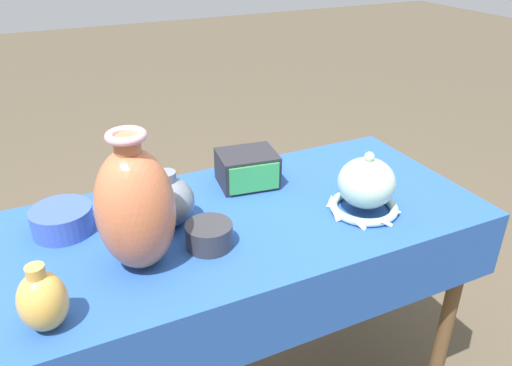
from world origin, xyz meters
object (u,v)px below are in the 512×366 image
at_px(vase_tall_bulbous, 135,208).
at_px(vase_dome_bell, 366,188).
at_px(mosaic_tile_box, 247,169).
at_px(pot_squat_charcoal, 209,235).
at_px(jar_round_slate, 168,201).
at_px(jar_round_ochre, 43,300).
at_px(pot_squat_cobalt, 62,220).

xyz_separation_m(vase_tall_bulbous, vase_dome_bell, (0.59, -0.02, -0.08)).
height_order(vase_dome_bell, mosaic_tile_box, vase_dome_bell).
height_order(vase_dome_bell, pot_squat_charcoal, vase_dome_bell).
bearing_deg(jar_round_slate, vase_dome_bell, -18.24).
bearing_deg(pot_squat_charcoal, vase_dome_bell, -3.25).
bearing_deg(jar_round_slate, vase_tall_bulbous, -127.74).
xyz_separation_m(vase_tall_bulbous, pot_squat_charcoal, (0.16, 0.00, -0.12)).
height_order(pot_squat_charcoal, jar_round_ochre, jar_round_ochre).
bearing_deg(pot_squat_charcoal, pot_squat_cobalt, 144.89).
height_order(mosaic_tile_box, pot_squat_cobalt, mosaic_tile_box).
bearing_deg(mosaic_tile_box, pot_squat_cobalt, -168.67).
bearing_deg(vase_tall_bulbous, pot_squat_cobalt, 123.61).
bearing_deg(jar_round_ochre, jar_round_slate, 38.85).
bearing_deg(jar_round_ochre, pot_squat_cobalt, 78.67).
bearing_deg(vase_tall_bulbous, jar_round_slate, 52.26).
bearing_deg(pot_squat_charcoal, jar_round_ochre, -162.31).
distance_m(vase_dome_bell, pot_squat_charcoal, 0.43).
relative_size(pot_squat_charcoal, pot_squat_cobalt, 0.75).
xyz_separation_m(mosaic_tile_box, pot_squat_cobalt, (-0.52, -0.03, -0.02)).
bearing_deg(jar_round_slate, pot_squat_charcoal, -67.38).
xyz_separation_m(jar_round_ochre, jar_round_slate, (0.31, 0.25, 0.00)).
bearing_deg(pot_squat_charcoal, mosaic_tile_box, 49.43).
bearing_deg(jar_round_slate, mosaic_tile_box, 22.80).
height_order(mosaic_tile_box, pot_squat_charcoal, mosaic_tile_box).
height_order(pot_squat_cobalt, jar_round_ochre, jar_round_ochre).
bearing_deg(pot_squat_cobalt, pot_squat_charcoal, -35.11).
distance_m(mosaic_tile_box, pot_squat_charcoal, 0.33).
bearing_deg(vase_dome_bell, jar_round_slate, 161.76).
distance_m(mosaic_tile_box, pot_squat_cobalt, 0.52).
bearing_deg(jar_round_slate, pot_squat_cobalt, 162.36).
relative_size(vase_dome_bell, jar_round_ochre, 1.37).
bearing_deg(pot_squat_charcoal, vase_tall_bulbous, -179.70).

